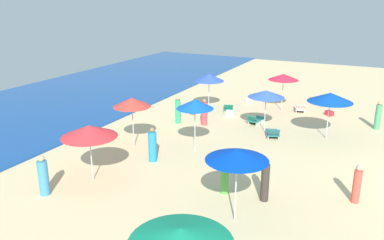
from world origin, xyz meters
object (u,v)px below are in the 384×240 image
umbrella_2 (237,155)px  umbrella_3 (209,77)px  cooler_box_1 (329,113)px  umbrella_8 (266,94)px  umbrella_1 (330,97)px  cooler_box_0 (230,114)px  beachgoer_7 (204,113)px  beachgoer_2 (153,146)px  umbrella_7 (89,131)px  beachgoer_5 (178,110)px  lounge_chair_8_0 (273,133)px  cooler_box_2 (249,100)px  lounge_chair_4_0 (300,108)px  lounge_chair_3_1 (228,108)px  umbrella_0 (132,102)px  lounge_chair_8_1 (256,120)px  umbrella_5 (181,235)px  beachgoer_4 (357,185)px  beachgoer_0 (265,181)px  umbrella_4 (284,77)px  umbrella_6 (195,104)px  beachgoer_1 (43,177)px  lounge_chair_3_0 (195,110)px  beachgoer_3 (225,175)px  beachgoer_6 (378,116)px

umbrella_2 → umbrella_3: 14.00m
umbrella_2 → cooler_box_1: size_ratio=5.39×
cooler_box_1 → umbrella_8: bearing=99.0°
umbrella_1 → cooler_box_0: umbrella_1 is taller
beachgoer_7 → beachgoer_2: bearing=26.5°
umbrella_7 → beachgoer_5: size_ratio=1.43×
lounge_chair_8_0 → cooler_box_2: lounge_chair_8_0 is taller
lounge_chair_4_0 → umbrella_7: 15.62m
lounge_chair_8_0 → lounge_chair_3_1: bearing=-64.2°
umbrella_0 → lounge_chair_8_1: (6.45, -4.52, -2.11)m
umbrella_5 → beachgoer_4: size_ratio=1.63×
umbrella_0 → beachgoer_0: size_ratio=1.54×
umbrella_4 → lounge_chair_8_0: umbrella_4 is taller
beachgoer_5 → beachgoer_7: bearing=-123.6°
beachgoer_0 → beachgoer_7: beachgoer_0 is taller
umbrella_6 → lounge_chair_8_0: size_ratio=1.83×
umbrella_2 → lounge_chair_3_1: bearing=22.3°
beachgoer_7 → beachgoer_1: bearing=15.2°
beachgoer_5 → umbrella_7: bearing=135.2°
umbrella_3 → umbrella_8: umbrella_3 is taller
lounge_chair_3_0 → beachgoer_3: size_ratio=0.90×
cooler_box_1 → beachgoer_3: bearing=120.2°
umbrella_4 → cooler_box_0: bearing=138.7°
beachgoer_3 → beachgoer_6: 12.36m
beachgoer_1 → lounge_chair_8_0: bearing=143.7°
lounge_chair_4_0 → umbrella_2: bearing=77.9°
umbrella_6 → beachgoer_0: size_ratio=1.58×
lounge_chair_3_0 → lounge_chair_3_1: 2.31m
umbrella_6 → umbrella_8: (4.56, -2.25, -0.25)m
umbrella_1 → umbrella_4: bearing=39.3°
lounge_chair_3_0 → umbrella_1: bearing=172.2°
cooler_box_1 → cooler_box_2: (0.80, 5.72, 0.01)m
umbrella_4 → umbrella_1: bearing=-140.7°
beachgoer_1 → beachgoer_2: beachgoer_2 is taller
beachgoer_1 → cooler_box_2: (16.99, -2.74, -0.60)m
umbrella_7 → umbrella_8: size_ratio=1.02×
lounge_chair_3_0 → beachgoer_2: 8.20m
beachgoer_2 → lounge_chair_4_0: bearing=135.2°
lounge_chair_3_1 → beachgoer_1: 14.33m
cooler_box_0 → cooler_box_1: 6.51m
umbrella_7 → beachgoer_2: (2.85, -1.23, -1.42)m
umbrella_2 → lounge_chair_8_1: bearing=13.9°
umbrella_4 → cooler_box_2: bearing=68.9°
lounge_chair_8_1 → beachgoer_3: bearing=110.1°
lounge_chair_3_0 → cooler_box_2: bearing=-119.4°
umbrella_7 → beachgoer_2: bearing=-23.3°
lounge_chair_8_1 → beachgoer_1: 13.19m
beachgoer_1 → cooler_box_1: (16.19, -8.46, -0.61)m
beachgoer_3 → cooler_box_0: bearing=-97.5°
umbrella_6 → cooler_box_1: bearing=-28.7°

